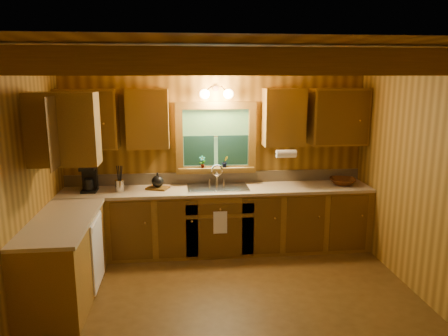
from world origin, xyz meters
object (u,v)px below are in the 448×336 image
Objects in this scene: coffee_maker at (89,179)px; cutting_board at (158,188)px; sink at (218,191)px; wicker_basket at (343,181)px.

cutting_board is (0.89, 0.01, -0.16)m from coffee_maker.
coffee_maker is 0.91m from cutting_board.
wicker_basket is (1.76, -0.00, 0.09)m from sink.
sink is at bearing -0.29° from coffee_maker.
cutting_board is (-0.81, 0.03, 0.06)m from sink.
sink is at bearing 179.88° from wicker_basket.
wicker_basket is at bearing 22.15° from cutting_board.
coffee_maker reaches higher than sink.
sink is 2.40× the size of coffee_maker.
sink is 2.94× the size of cutting_board.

